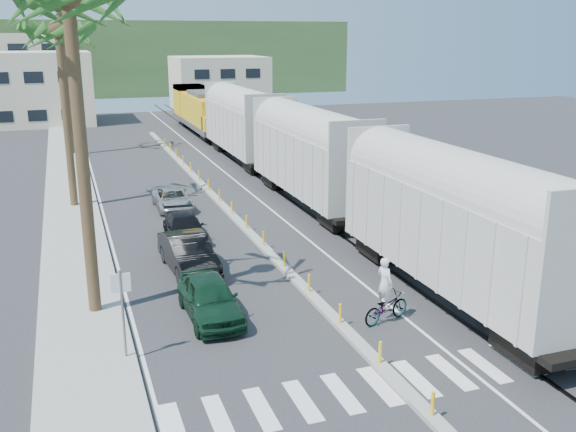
# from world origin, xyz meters

# --- Properties ---
(ground) EXTENTS (140.00, 140.00, 0.00)m
(ground) POSITION_xyz_m (0.00, 0.00, 0.00)
(ground) COLOR #28282B
(ground) RESTS_ON ground
(sidewalk) EXTENTS (3.00, 90.00, 0.15)m
(sidewalk) POSITION_xyz_m (-8.50, 25.00, 0.07)
(sidewalk) COLOR gray
(sidewalk) RESTS_ON ground
(rails) EXTENTS (1.56, 100.00, 0.06)m
(rails) POSITION_xyz_m (5.00, 28.00, 0.03)
(rails) COLOR black
(rails) RESTS_ON ground
(median) EXTENTS (0.45, 60.00, 0.85)m
(median) POSITION_xyz_m (0.00, 19.96, 0.09)
(median) COLOR gray
(median) RESTS_ON ground
(crosswalk) EXTENTS (14.00, 2.20, 0.01)m
(crosswalk) POSITION_xyz_m (0.00, -2.00, 0.01)
(crosswalk) COLOR silver
(crosswalk) RESTS_ON ground
(lane_markings) EXTENTS (9.42, 90.00, 0.01)m
(lane_markings) POSITION_xyz_m (-2.15, 25.00, 0.00)
(lane_markings) COLOR silver
(lane_markings) RESTS_ON ground
(freight_train) EXTENTS (3.00, 60.94, 5.85)m
(freight_train) POSITION_xyz_m (5.00, 23.61, 2.91)
(freight_train) COLOR #B8B4A9
(freight_train) RESTS_ON ground
(palm_trees) EXTENTS (3.50, 37.20, 13.75)m
(palm_trees) POSITION_xyz_m (-8.10, 22.70, 10.81)
(palm_trees) COLOR brown
(palm_trees) RESTS_ON ground
(street_sign) EXTENTS (0.60, 0.08, 3.00)m
(street_sign) POSITION_xyz_m (-7.30, 2.00, 1.97)
(street_sign) COLOR slate
(street_sign) RESTS_ON ground
(buildings) EXTENTS (38.00, 27.00, 10.00)m
(buildings) POSITION_xyz_m (-6.41, 71.66, 4.36)
(buildings) COLOR beige
(buildings) RESTS_ON ground
(hillside) EXTENTS (80.00, 20.00, 12.00)m
(hillside) POSITION_xyz_m (0.00, 100.00, 6.00)
(hillside) COLOR #385628
(hillside) RESTS_ON ground
(car_lead) EXTENTS (1.95, 4.50, 1.51)m
(car_lead) POSITION_xyz_m (-4.11, 4.25, 0.76)
(car_lead) COLOR #10301D
(car_lead) RESTS_ON ground
(car_second) EXTENTS (2.34, 5.05, 1.59)m
(car_second) POSITION_xyz_m (-3.94, 9.19, 0.79)
(car_second) COLOR black
(car_second) RESTS_ON ground
(car_third) EXTENTS (2.11, 4.54, 1.28)m
(car_third) POSITION_xyz_m (-3.30, 13.58, 0.64)
(car_third) COLOR black
(car_third) RESTS_ON ground
(car_rear) EXTENTS (1.99, 4.27, 1.18)m
(car_rear) POSITION_xyz_m (-2.88, 19.63, 0.59)
(car_rear) COLOR #9C9FA1
(car_rear) RESTS_ON ground
(cyclist) EXTENTS (1.91, 2.46, 2.42)m
(cyclist) POSITION_xyz_m (1.69, 1.86, 0.76)
(cyclist) COLOR #9EA0A5
(cyclist) RESTS_ON ground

